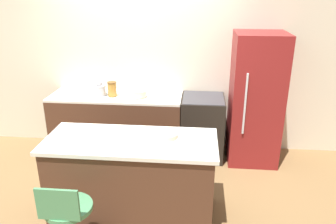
# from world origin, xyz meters

# --- Properties ---
(ground_plane) EXTENTS (14.00, 14.00, 0.00)m
(ground_plane) POSITION_xyz_m (0.00, 0.00, 0.00)
(ground_plane) COLOR brown
(wall_back) EXTENTS (8.00, 0.06, 2.60)m
(wall_back) POSITION_xyz_m (0.00, 0.68, 1.30)
(wall_back) COLOR beige
(wall_back) RESTS_ON ground_plane
(back_counter) EXTENTS (1.88, 0.63, 0.90)m
(back_counter) POSITION_xyz_m (-0.28, 0.34, 0.44)
(back_counter) COLOR #4C2D1E
(back_counter) RESTS_ON ground_plane
(kitchen_island) EXTENTS (1.76, 0.74, 0.89)m
(kitchen_island) POSITION_xyz_m (0.22, -1.06, 0.45)
(kitchen_island) COLOR #4C2D1E
(kitchen_island) RESTS_ON ground_plane
(oven_range) EXTENTS (0.59, 0.65, 0.90)m
(oven_range) POSITION_xyz_m (0.97, 0.34, 0.45)
(oven_range) COLOR black
(oven_range) RESTS_ON ground_plane
(refrigerator) EXTENTS (0.67, 0.70, 1.80)m
(refrigerator) POSITION_xyz_m (1.67, 0.32, 0.90)
(refrigerator) COLOR maroon
(refrigerator) RESTS_ON ground_plane
(stool_chair) EXTENTS (0.42, 0.42, 0.87)m
(stool_chair) POSITION_xyz_m (-0.19, -1.80, 0.42)
(stool_chair) COLOR #B7B7BC
(stool_chair) RESTS_ON ground_plane
(kettle) EXTENTS (0.18, 0.18, 0.23)m
(kettle) POSITION_xyz_m (-0.50, 0.29, 0.99)
(kettle) COLOR silver
(kettle) RESTS_ON back_counter
(mixing_bowl) EXTENTS (0.23, 0.23, 0.09)m
(mixing_bowl) POSITION_xyz_m (0.06, 0.29, 0.94)
(mixing_bowl) COLOR beige
(mixing_bowl) RESTS_ON back_counter
(canister_jar) EXTENTS (0.13, 0.13, 0.20)m
(canister_jar) POSITION_xyz_m (-0.32, 0.29, 1.00)
(canister_jar) COLOR #B77F33
(canister_jar) RESTS_ON back_counter
(fruit_bowl) EXTENTS (0.22, 0.22, 0.05)m
(fruit_bowl) POSITION_xyz_m (0.59, -0.98, 0.91)
(fruit_bowl) COLOR beige
(fruit_bowl) RESTS_ON kitchen_island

